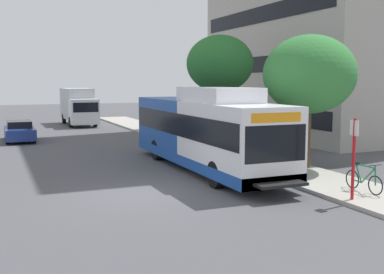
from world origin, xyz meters
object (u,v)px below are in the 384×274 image
at_px(bus_stop_sign_pole, 354,153).
at_px(street_tree_mid_block, 220,64).
at_px(parked_car_far_lane, 19,131).
at_px(box_truck_background, 78,105).
at_px(bicycle_parked, 364,180).
at_px(street_tree_near_stop, 309,75).
at_px(transit_bus, 205,131).

height_order(bus_stop_sign_pole, street_tree_mid_block, street_tree_mid_block).
relative_size(parked_car_far_lane, box_truck_background, 0.64).
relative_size(bicycle_parked, street_tree_near_stop, 0.31).
distance_m(street_tree_near_stop, parked_car_far_lane, 19.66).
bearing_deg(bicycle_parked, box_truck_background, 98.34).
bearing_deg(street_tree_near_stop, parked_car_far_lane, 124.99).
height_order(street_tree_near_stop, box_truck_background, street_tree_near_stop).
height_order(transit_bus, bus_stop_sign_pole, transit_bus).
bearing_deg(bicycle_parked, parked_car_far_lane, 116.10).
xyz_separation_m(street_tree_mid_block, parked_car_far_lane, (-10.76, 7.76, -4.24)).
height_order(transit_bus, parked_car_far_lane, transit_bus).
bearing_deg(bus_stop_sign_pole, transit_bus, 104.80).
height_order(transit_bus, bicycle_parked, transit_bus).
distance_m(transit_bus, bus_stop_sign_pole, 7.49).
relative_size(bicycle_parked, street_tree_mid_block, 0.27).
distance_m(transit_bus, bicycle_parked, 7.30).
xyz_separation_m(parked_car_far_lane, box_truck_background, (5.53, 10.21, 1.08)).
bearing_deg(transit_bus, street_tree_mid_block, 58.73).
distance_m(street_tree_mid_block, box_truck_background, 18.98).
bearing_deg(transit_bus, street_tree_near_stop, -25.25).
bearing_deg(bus_stop_sign_pole, parked_car_far_lane, 112.89).
xyz_separation_m(transit_bus, parked_car_far_lane, (-7.02, 13.92, -1.04)).
height_order(bus_stop_sign_pole, bicycle_parked, bus_stop_sign_pole).
xyz_separation_m(bus_stop_sign_pole, box_truck_background, (-3.40, 31.37, 0.09)).
bearing_deg(street_tree_mid_block, parked_car_far_lane, 144.20).
distance_m(bicycle_parked, box_truck_background, 31.03).
distance_m(bus_stop_sign_pole, bicycle_parked, 1.69).
bearing_deg(box_truck_background, parked_car_far_lane, -118.47).
xyz_separation_m(street_tree_near_stop, street_tree_mid_block, (-0.33, 8.08, 0.72)).
bearing_deg(parked_car_far_lane, transit_bus, -63.24).
bearing_deg(box_truck_background, bicycle_parked, -81.66).
distance_m(bus_stop_sign_pole, box_truck_background, 31.55).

